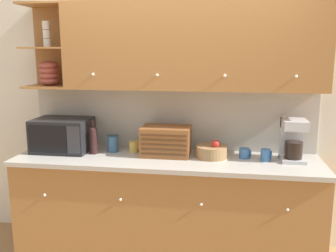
{
  "coord_description": "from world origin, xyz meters",
  "views": [
    {
      "loc": [
        0.5,
        -3.51,
        1.85
      ],
      "look_at": [
        0.0,
        -0.23,
        1.19
      ],
      "focal_mm": 40.0,
      "sensor_mm": 36.0,
      "label": 1
    }
  ],
  "objects_px": {
    "microwave": "(62,135)",
    "mug_patterned_third": "(266,155)",
    "storage_canister": "(113,144)",
    "mug": "(245,153)",
    "wine_bottle": "(93,139)",
    "coffee_maker": "(293,139)",
    "fruit_basket": "(212,151)",
    "mug_blue_second": "(134,147)",
    "bread_box": "(166,141)"
  },
  "relations": [
    {
      "from": "wine_bottle",
      "to": "fruit_basket",
      "type": "relative_size",
      "value": 1.14
    },
    {
      "from": "bread_box",
      "to": "mug",
      "type": "relative_size",
      "value": 4.14
    },
    {
      "from": "storage_canister",
      "to": "mug_blue_second",
      "type": "distance_m",
      "value": 0.2
    },
    {
      "from": "fruit_basket",
      "to": "wine_bottle",
      "type": "bearing_deg",
      "value": -178.28
    },
    {
      "from": "storage_canister",
      "to": "mug",
      "type": "relative_size",
      "value": 1.49
    },
    {
      "from": "coffee_maker",
      "to": "wine_bottle",
      "type": "bearing_deg",
      "value": -178.08
    },
    {
      "from": "mug_blue_second",
      "to": "mug",
      "type": "xyz_separation_m",
      "value": [
        1.02,
        -0.06,
        -0.01
      ]
    },
    {
      "from": "microwave",
      "to": "mug_patterned_third",
      "type": "relative_size",
      "value": 4.96
    },
    {
      "from": "wine_bottle",
      "to": "mug_blue_second",
      "type": "relative_size",
      "value": 3.18
    },
    {
      "from": "mug_blue_second",
      "to": "coffee_maker",
      "type": "distance_m",
      "value": 1.43
    },
    {
      "from": "wine_bottle",
      "to": "fruit_basket",
      "type": "distance_m",
      "value": 1.09
    },
    {
      "from": "mug_patterned_third",
      "to": "mug_blue_second",
      "type": "bearing_deg",
      "value": 174.49
    },
    {
      "from": "wine_bottle",
      "to": "bread_box",
      "type": "xyz_separation_m",
      "value": [
        0.67,
        0.05,
        -0.01
      ]
    },
    {
      "from": "wine_bottle",
      "to": "mug_patterned_third",
      "type": "bearing_deg",
      "value": -0.01
    },
    {
      "from": "microwave",
      "to": "mug_patterned_third",
      "type": "bearing_deg",
      "value": -1.57
    },
    {
      "from": "mug",
      "to": "mug_blue_second",
      "type": "bearing_deg",
      "value": 176.75
    },
    {
      "from": "fruit_basket",
      "to": "mug_patterned_third",
      "type": "relative_size",
      "value": 2.66
    },
    {
      "from": "fruit_basket",
      "to": "microwave",
      "type": "bearing_deg",
      "value": 179.25
    },
    {
      "from": "microwave",
      "to": "mug_blue_second",
      "type": "distance_m",
      "value": 0.69
    },
    {
      "from": "fruit_basket",
      "to": "mug",
      "type": "xyz_separation_m",
      "value": [
        0.29,
        0.02,
        -0.01
      ]
    },
    {
      "from": "wine_bottle",
      "to": "storage_canister",
      "type": "height_order",
      "value": "wine_bottle"
    },
    {
      "from": "coffee_maker",
      "to": "bread_box",
      "type": "bearing_deg",
      "value": -179.28
    },
    {
      "from": "mug",
      "to": "mug_patterned_third",
      "type": "distance_m",
      "value": 0.19
    },
    {
      "from": "microwave",
      "to": "wine_bottle",
      "type": "bearing_deg",
      "value": -9.0
    },
    {
      "from": "wine_bottle",
      "to": "mug",
      "type": "xyz_separation_m",
      "value": [
        1.38,
        0.06,
        -0.1
      ]
    },
    {
      "from": "mug_patterned_third",
      "to": "storage_canister",
      "type": "bearing_deg",
      "value": 176.27
    },
    {
      "from": "mug_blue_second",
      "to": "mug",
      "type": "height_order",
      "value": "mug_blue_second"
    },
    {
      "from": "fruit_basket",
      "to": "mug_patterned_third",
      "type": "bearing_deg",
      "value": -4.04
    },
    {
      "from": "mug_blue_second",
      "to": "storage_canister",
      "type": "bearing_deg",
      "value": -172.97
    },
    {
      "from": "mug_blue_second",
      "to": "mug_patterned_third",
      "type": "xyz_separation_m",
      "value": [
        1.2,
        -0.12,
        0.0
      ]
    },
    {
      "from": "microwave",
      "to": "mug",
      "type": "height_order",
      "value": "microwave"
    },
    {
      "from": "bread_box",
      "to": "coffee_maker",
      "type": "bearing_deg",
      "value": 0.72
    },
    {
      "from": "mug",
      "to": "bread_box",
      "type": "bearing_deg",
      "value": -179.08
    },
    {
      "from": "storage_canister",
      "to": "mug_blue_second",
      "type": "xyz_separation_m",
      "value": [
        0.2,
        0.02,
        -0.03
      ]
    },
    {
      "from": "bread_box",
      "to": "coffee_maker",
      "type": "relative_size",
      "value": 1.21
    },
    {
      "from": "mug_patterned_third",
      "to": "coffee_maker",
      "type": "xyz_separation_m",
      "value": [
        0.23,
        0.06,
        0.13
      ]
    },
    {
      "from": "storage_canister",
      "to": "coffee_maker",
      "type": "relative_size",
      "value": 0.43
    },
    {
      "from": "storage_canister",
      "to": "fruit_basket",
      "type": "bearing_deg",
      "value": -3.58
    },
    {
      "from": "microwave",
      "to": "mug_patterned_third",
      "type": "height_order",
      "value": "microwave"
    },
    {
      "from": "bread_box",
      "to": "mug_patterned_third",
      "type": "height_order",
      "value": "bread_box"
    },
    {
      "from": "storage_canister",
      "to": "fruit_basket",
      "type": "distance_m",
      "value": 0.93
    },
    {
      "from": "wine_bottle",
      "to": "coffee_maker",
      "type": "distance_m",
      "value": 1.78
    },
    {
      "from": "mug_patterned_third",
      "to": "fruit_basket",
      "type": "bearing_deg",
      "value": 175.96
    },
    {
      "from": "bread_box",
      "to": "mug_patterned_third",
      "type": "bearing_deg",
      "value": -3.0
    },
    {
      "from": "mug_blue_second",
      "to": "fruit_basket",
      "type": "relative_size",
      "value": 0.36
    },
    {
      "from": "wine_bottle",
      "to": "coffee_maker",
      "type": "xyz_separation_m",
      "value": [
        1.78,
        0.06,
        0.04
      ]
    },
    {
      "from": "microwave",
      "to": "wine_bottle",
      "type": "height_order",
      "value": "wine_bottle"
    },
    {
      "from": "fruit_basket",
      "to": "coffee_maker",
      "type": "xyz_separation_m",
      "value": [
        0.69,
        0.03,
        0.13
      ]
    },
    {
      "from": "mug",
      "to": "mug_patterned_third",
      "type": "xyz_separation_m",
      "value": [
        0.18,
        -0.06,
        0.01
      ]
    },
    {
      "from": "wine_bottle",
      "to": "bread_box",
      "type": "distance_m",
      "value": 0.67
    }
  ]
}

